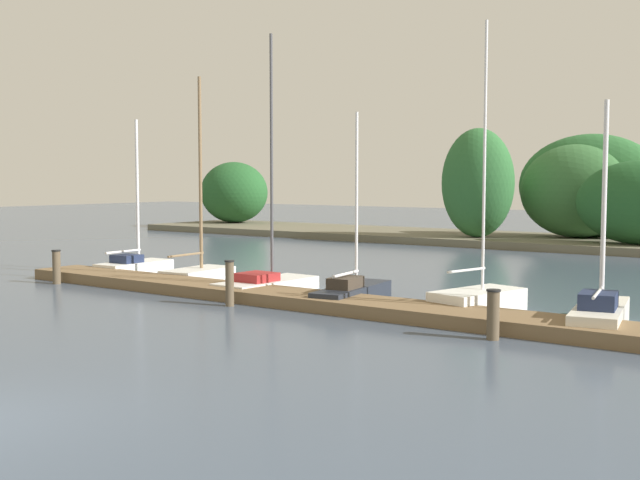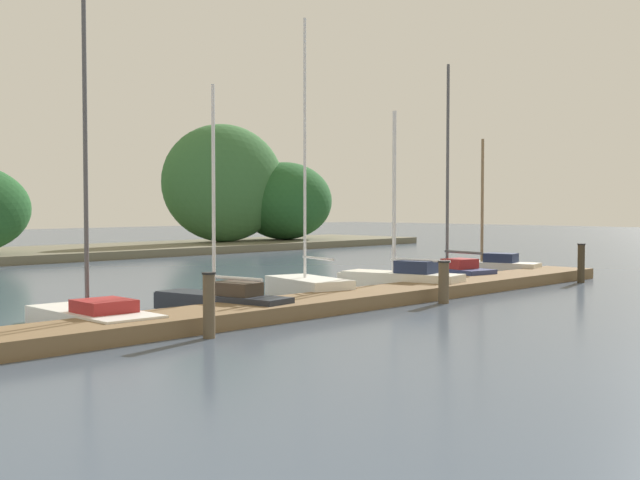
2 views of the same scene
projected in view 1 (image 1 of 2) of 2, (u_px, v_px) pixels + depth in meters
dock_pier at (375, 307)px, 20.96m from camera, size 27.40×1.80×0.35m
sailboat_0 at (136, 264)px, 29.87m from camera, size 1.32×3.17×5.76m
sailboat_1 at (200, 269)px, 27.91m from camera, size 1.48×3.03×7.09m
sailboat_2 at (269, 281)px, 25.01m from camera, size 1.56×3.90×8.04m
sailboat_3 at (354, 291)px, 22.92m from camera, size 1.42×3.96×5.47m
sailboat_4 at (481, 298)px, 21.32m from camera, size 1.89×3.03×7.72m
sailboat_5 at (600, 312)px, 18.86m from camera, size 1.74×4.01×5.42m
mooring_piling_0 at (57, 267)px, 26.89m from camera, size 0.31×0.31×1.16m
mooring_piling_1 at (230, 283)px, 22.19m from camera, size 0.28×0.28×1.29m
mooring_piling_2 at (493, 314)px, 17.57m from camera, size 0.32×0.32×1.13m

